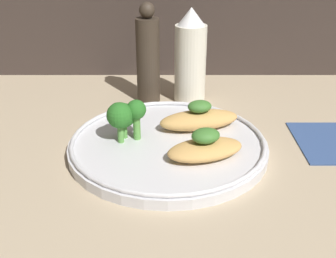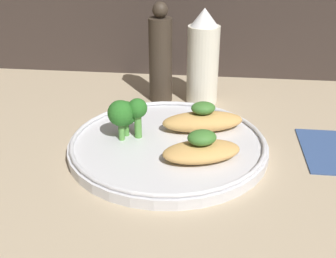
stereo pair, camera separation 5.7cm
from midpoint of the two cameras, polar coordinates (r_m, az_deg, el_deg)
name	(u,v)px [view 2 (the right image)]	position (r cm, az deg, el deg)	size (l,w,h in cm)	color
ground_plane	(168,154)	(59.23, 2.78, -3.45)	(180.00, 180.00, 1.00)	tan
plate	(168,144)	(58.50, 2.81, -2.18)	(27.56, 27.56, 2.00)	silver
grilled_meat_front	(201,149)	(53.96, 7.61, -2.84)	(11.30, 8.18, 4.02)	tan
grilled_meat_middle	(203,120)	(61.54, 7.40, 1.14)	(12.67, 7.59, 4.31)	tan
broccoli_bunch	(126,113)	(57.91, -2.89, 2.11)	(5.33, 4.76, 5.84)	#569942
sauce_bottle	(203,59)	(73.09, 7.04, 9.39)	(5.44, 5.44, 16.34)	silver
pepper_grinder	(161,57)	(73.36, 1.25, 9.68)	(4.04, 4.04, 17.15)	#382D23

